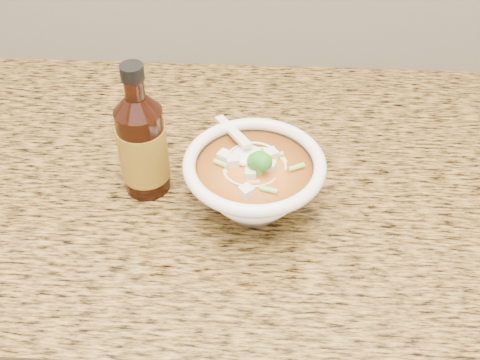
{
  "coord_description": "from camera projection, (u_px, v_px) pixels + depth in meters",
  "views": [
    {
      "loc": [
        0.09,
        0.98,
        1.53
      ],
      "look_at": [
        0.06,
        1.6,
        0.95
      ],
      "focal_mm": 45.0,
      "sensor_mm": 36.0,
      "label": 1
    }
  ],
  "objects": [
    {
      "name": "counter_slab",
      "position": [
        208.0,
        179.0,
        0.96
      ],
      "size": [
        4.0,
        0.68,
        0.04
      ],
      "primitive_type": "cube",
      "color": "olive",
      "rests_on": "cabinet"
    },
    {
      "name": "hot_sauce_bottle",
      "position": [
        142.0,
        145.0,
        0.86
      ],
      "size": [
        0.09,
        0.09,
        0.21
      ],
      "rotation": [
        0.0,
        0.0,
        -0.36
      ],
      "color": "#361207",
      "rests_on": "counter_slab"
    },
    {
      "name": "soup_bowl",
      "position": [
        254.0,
        183.0,
        0.85
      ],
      "size": [
        0.2,
        0.22,
        0.11
      ],
      "rotation": [
        0.0,
        0.0,
        0.16
      ],
      "color": "white",
      "rests_on": "counter_slab"
    },
    {
      "name": "cabinet",
      "position": [
        216.0,
        335.0,
        1.26
      ],
      "size": [
        4.0,
        0.65,
        0.86
      ],
      "primitive_type": "cube",
      "color": "black",
      "rests_on": "ground"
    }
  ]
}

